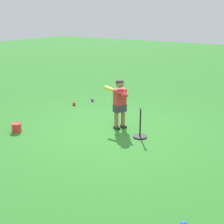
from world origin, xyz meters
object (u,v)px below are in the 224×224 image
Objects in this scene: play_ball_midfield at (74,104)px; toy_bucket at (17,127)px; play_ball_by_bucket at (92,100)px; batting_tee at (140,132)px; child_batter at (120,100)px.

toy_bucket reaches higher than play_ball_midfield.
play_ball_by_bucket is 0.41× the size of toy_bucket.
play_ball_by_bucket is at bearing -105.74° from play_ball_midfield.
batting_tee is (-2.41, 1.55, 0.06)m from play_ball_by_bucket.
play_ball_by_bucket is 0.62m from play_ball_midfield.
batting_tee is at bearing 147.32° from play_ball_by_bucket.
child_batter reaches higher than toy_bucket.
batting_tee is at bearing 161.53° from child_batter.
child_batter is at bearing 143.10° from play_ball_by_bucket.
play_ball_by_bucket is 0.95× the size of play_ball_midfield.
toy_bucket reaches higher than play_ball_by_bucket.
child_batter is at bearing -18.47° from batting_tee.
play_ball_midfield is at bearing -83.46° from toy_bucket.
child_batter reaches higher than batting_tee.
toy_bucket is at bearing 96.54° from play_ball_midfield.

